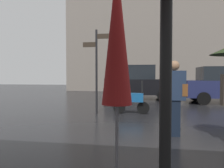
{
  "coord_description": "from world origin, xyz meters",
  "views": [
    {
      "loc": [
        -0.54,
        -2.76,
        1.4
      ],
      "look_at": [
        -1.81,
        5.35,
        1.1
      ],
      "focal_mm": 33.5,
      "sensor_mm": 36.0,
      "label": 1
    }
  ],
  "objects_px": {
    "pedestrian_with_bag": "(175,94)",
    "street_signpost": "(97,63)",
    "parked_car_left": "(138,82)",
    "folded_patio_umbrella_far": "(117,45)",
    "parked_scooter": "(130,99)"
  },
  "relations": [
    {
      "from": "parked_scooter",
      "to": "pedestrian_with_bag",
      "type": "bearing_deg",
      "value": -46.91
    },
    {
      "from": "parked_scooter",
      "to": "street_signpost",
      "type": "height_order",
      "value": "street_signpost"
    },
    {
      "from": "parked_car_left",
      "to": "street_signpost",
      "type": "distance_m",
      "value": 5.45
    },
    {
      "from": "pedestrian_with_bag",
      "to": "parked_scooter",
      "type": "bearing_deg",
      "value": -151.38
    },
    {
      "from": "parked_car_left",
      "to": "street_signpost",
      "type": "xyz_separation_m",
      "value": [
        -1.41,
        -5.2,
        0.87
      ]
    },
    {
      "from": "folded_patio_umbrella_far",
      "to": "parked_scooter",
      "type": "bearing_deg",
      "value": 92.53
    },
    {
      "from": "pedestrian_with_bag",
      "to": "street_signpost",
      "type": "relative_size",
      "value": 0.56
    },
    {
      "from": "folded_patio_umbrella_far",
      "to": "street_signpost",
      "type": "height_order",
      "value": "street_signpost"
    },
    {
      "from": "pedestrian_with_bag",
      "to": "parked_car_left",
      "type": "height_order",
      "value": "parked_car_left"
    },
    {
      "from": "pedestrian_with_bag",
      "to": "parked_car_left",
      "type": "xyz_separation_m",
      "value": [
        -1.07,
        7.84,
        0.03
      ]
    },
    {
      "from": "pedestrian_with_bag",
      "to": "parked_car_left",
      "type": "relative_size",
      "value": 0.43
    },
    {
      "from": "parked_scooter",
      "to": "parked_car_left",
      "type": "bearing_deg",
      "value": 107.12
    },
    {
      "from": "folded_patio_umbrella_far",
      "to": "parked_car_left",
      "type": "bearing_deg",
      "value": 90.44
    },
    {
      "from": "folded_patio_umbrella_far",
      "to": "street_signpost",
      "type": "bearing_deg",
      "value": 105.37
    },
    {
      "from": "folded_patio_umbrella_far",
      "to": "street_signpost",
      "type": "xyz_separation_m",
      "value": [
        -1.49,
        5.42,
        0.16
      ]
    }
  ]
}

